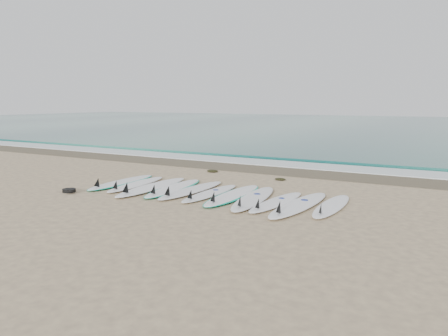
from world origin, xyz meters
The scene contains 19 objects.
ground centered at (0.00, 0.00, 0.00)m, with size 120.00×120.00×0.00m, color tan.
ocean centered at (0.00, 32.50, 0.01)m, with size 120.00×55.00×0.03m, color #24695F.
wet_sand_band centered at (0.00, 4.10, 0.01)m, with size 120.00×1.80×0.01m, color brown.
foam_band centered at (0.00, 5.50, 0.02)m, with size 120.00×1.40×0.04m, color silver.
wave_crest centered at (0.00, 7.00, 0.05)m, with size 120.00×1.00×0.10m, color #24695F.
surfboard_0 centered at (-2.85, -0.08, 0.05)m, with size 0.72×2.60×0.33m.
surfboard_1 centered at (-2.31, -0.14, 0.05)m, with size 0.74×2.47×0.31m.
surfboard_2 centered at (-1.68, -0.27, 0.06)m, with size 0.74×2.91×0.37m.
surfboard_3 centered at (-1.13, -0.06, 0.05)m, with size 0.92×2.67×0.33m.
surfboard_4 centered at (-0.59, -0.09, 0.06)m, with size 0.61×2.65×0.34m.
surfboard_5 centered at (-0.01, -0.16, 0.05)m, with size 0.51×2.38×0.30m.
surfboard_6 centered at (0.57, -0.08, 0.05)m, with size 0.75×2.70×0.34m.
surfboard_7 centered at (1.15, -0.19, 0.06)m, with size 0.98×2.79×0.35m.
surfboard_8 centered at (1.72, -0.24, 0.05)m, with size 0.65×2.39×0.30m.
surfboard_9 centered at (2.25, -0.28, 0.06)m, with size 0.73×2.83×0.36m.
surfboard_10 centered at (2.87, 0.00, 0.05)m, with size 0.54×2.38×0.30m.
seaweed_near centered at (-1.70, 2.84, 0.04)m, with size 0.38×0.29×0.07m, color black.
seaweed_far centered at (0.71, 2.55, 0.03)m, with size 0.32×0.25×0.06m, color black.
leash_coil centered at (-3.19, -1.54, 0.05)m, with size 0.46×0.36×0.11m.
Camera 1 is at (5.25, -8.86, 2.22)m, focal length 35.00 mm.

